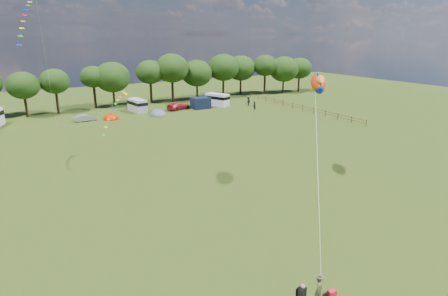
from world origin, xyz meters
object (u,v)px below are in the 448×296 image
walker_b (248,102)px  tent_orange (111,119)px  campervan_d (217,99)px  campervan_c (137,105)px  walker_a (254,106)px  kite_flyer (319,289)px  tent_greyblue (158,116)px  camp_chair (302,293)px  fish_kite (319,83)px  car_c (178,106)px  car_b (85,118)px

walker_b → tent_orange: bearing=-20.2°
campervan_d → tent_orange: size_ratio=1.90×
campervan_c → walker_a: campervan_c is taller
tent_orange → walker_b: 27.68m
kite_flyer → campervan_c: bearing=44.8°
tent_greyblue → walker_b: 19.48m
tent_greyblue → walker_a: size_ratio=2.15×
camp_chair → walker_b: size_ratio=0.78×
campervan_d → fish_kite: bearing=140.6°
campervan_c → tent_greyblue: 6.05m
car_c → camp_chair: 56.98m
tent_orange → kite_flyer: (-1.62, -52.44, 0.76)m
car_b → fish_kite: size_ratio=0.87×
campervan_d → kite_flyer: (-23.98, -54.69, -0.54)m
car_c → campervan_d: campervan_d is taller
tent_orange → walker_a: 26.96m
campervan_d → walker_a: 8.54m
tent_orange → campervan_d: bearing=5.8°
car_b → camp_chair: bearing=176.9°
tent_orange → tent_greyblue: 8.25m
walker_a → campervan_c: bearing=-38.9°
tent_orange → kite_flyer: 52.47m
campervan_d → tent_orange: campervan_d is taller
car_c → campervan_d: bearing=-106.9°
tent_orange → walker_a: size_ratio=1.78×
kite_flyer → tent_orange: bearing=50.8°
campervan_c → camp_chair: 57.39m
walker_b → car_b: bearing=-21.2°
campervan_d → kite_flyer: 59.72m
car_c → car_b: bearing=78.1°
tent_orange → kite_flyer: bearing=-91.8°
car_c → camp_chair: bearing=146.5°
campervan_c → fish_kite: 44.21m
car_c → kite_flyer: (-15.29, -54.71, 0.05)m
kite_flyer → camp_chair: 1.13m
camp_chair → walker_a: walker_a is taller
camp_chair → car_b: bearing=78.4°
car_b → walker_a: size_ratio=2.08×
campervan_d → tent_greyblue: (-14.19, -3.41, -1.30)m
campervan_c → walker_b: 22.26m
campervan_c → walker_a: bearing=-122.6°
tent_orange → car_c: bearing=9.4°
campervan_c → campervan_d: (16.22, -2.14, 0.03)m
tent_greyblue → campervan_c: bearing=110.1°
fish_kite → walker_a: size_ratio=2.39×
walker_b → car_c: bearing=-32.1°
tent_greyblue → walker_b: (19.46, -0.26, 0.92)m
kite_flyer → walker_b: size_ratio=0.83×
kite_flyer → campervan_d: bearing=28.9°
kite_flyer → camp_chair: (-1.11, 0.14, 0.10)m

